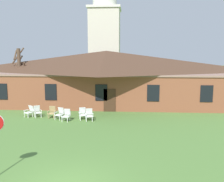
# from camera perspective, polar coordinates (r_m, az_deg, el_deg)

# --- Properties ---
(brick_building) EXTENTS (24.36, 10.40, 5.56)m
(brick_building) POSITION_cam_1_polar(r_m,az_deg,el_deg) (28.15, -1.28, 3.39)
(brick_building) COLOR brown
(brick_building) RESTS_ON ground
(dome_tower) EXTENTS (5.18, 5.18, 18.19)m
(dome_tower) POSITION_cam_1_polar(r_m,az_deg,el_deg) (42.45, -1.61, 12.50)
(dome_tower) COLOR beige
(dome_tower) RESTS_ON ground
(lawn_chair_by_porch) EXTENTS (0.83, 0.86, 0.96)m
(lawn_chair_by_porch) POSITION_cam_1_polar(r_m,az_deg,el_deg) (22.63, -17.86, -4.28)
(lawn_chair_by_porch) COLOR silver
(lawn_chair_by_porch) RESTS_ON ground
(lawn_chair_near_door) EXTENTS (0.84, 0.87, 0.96)m
(lawn_chair_near_door) POSITION_cam_1_polar(r_m,az_deg,el_deg) (22.44, -16.30, -4.32)
(lawn_chair_near_door) COLOR silver
(lawn_chair_near_door) RESTS_ON ground
(lawn_chair_left_end) EXTENTS (0.65, 0.68, 0.96)m
(lawn_chair_left_end) POSITION_cam_1_polar(r_m,az_deg,el_deg) (21.90, -13.20, -4.52)
(lawn_chair_left_end) COLOR tan
(lawn_chair_left_end) RESTS_ON ground
(lawn_chair_middle) EXTENTS (0.78, 0.83, 0.96)m
(lawn_chair_middle) POSITION_cam_1_polar(r_m,az_deg,el_deg) (21.23, -11.52, -4.88)
(lawn_chair_middle) COLOR silver
(lawn_chair_middle) RESTS_ON ground
(lawn_chair_right_end) EXTENTS (0.71, 0.75, 0.96)m
(lawn_chair_right_end) POSITION_cam_1_polar(r_m,az_deg,el_deg) (20.62, -10.09, -5.23)
(lawn_chair_right_end) COLOR silver
(lawn_chair_right_end) RESTS_ON ground
(lawn_chair_far_side) EXTENTS (0.75, 0.80, 0.96)m
(lawn_chair_far_side) POSITION_cam_1_polar(r_m,az_deg,el_deg) (20.93, -6.55, -4.95)
(lawn_chair_far_side) COLOR white
(lawn_chair_far_side) RESTS_ON ground
(lawn_chair_under_eave) EXTENTS (0.71, 0.75, 0.96)m
(lawn_chair_under_eave) POSITION_cam_1_polar(r_m,az_deg,el_deg) (20.49, -5.10, -5.22)
(lawn_chair_under_eave) COLOR silver
(lawn_chair_under_eave) RESTS_ON ground
(bare_tree_beside_building) EXTENTS (1.73, 1.39, 5.91)m
(bare_tree_beside_building) POSITION_cam_1_polar(r_m,az_deg,el_deg) (28.99, -19.86, 3.81)
(bare_tree_beside_building) COLOR brown
(bare_tree_beside_building) RESTS_ON ground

